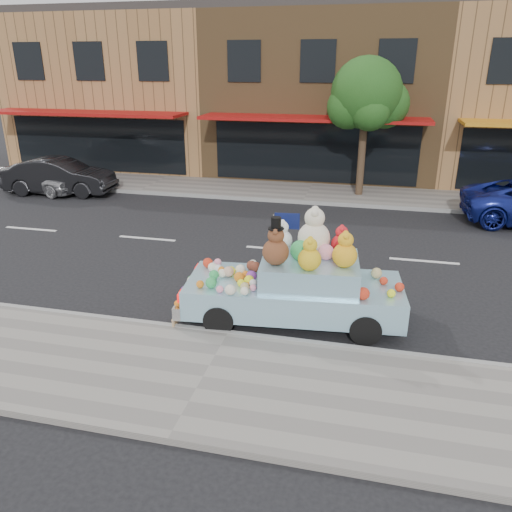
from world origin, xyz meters
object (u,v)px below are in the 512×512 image
(street_tree, at_px, (367,99))
(car_silver, at_px, (40,176))
(car_dark, at_px, (60,176))
(art_car, at_px, (296,283))

(street_tree, distance_m, car_silver, 13.22)
(street_tree, distance_m, car_dark, 12.31)
(car_silver, xyz_separation_m, car_dark, (0.95, -0.09, 0.07))
(car_dark, bearing_deg, art_car, -132.50)
(street_tree, xyz_separation_m, car_silver, (-12.68, -2.16, -3.05))
(car_silver, height_order, car_dark, car_dark)
(car_dark, relative_size, art_car, 0.93)
(street_tree, height_order, art_car, street_tree)
(car_silver, bearing_deg, street_tree, -67.77)
(street_tree, bearing_deg, car_dark, -169.17)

